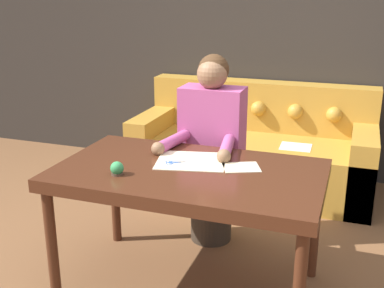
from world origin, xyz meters
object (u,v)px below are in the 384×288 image
person (211,152)px  pin_cushion (117,169)px  dining_table (189,181)px  couch (253,151)px  scissors (177,163)px

person → pin_cushion: person is taller
dining_table → pin_cushion: 0.40m
dining_table → couch: size_ratio=0.71×
couch → pin_cushion: 1.94m
pin_cushion → dining_table: bearing=32.3°
dining_table → person: (-0.05, 0.59, -0.02)m
dining_table → person: person is taller
scissors → dining_table: bearing=-34.4°
person → pin_cushion: bearing=-109.0°
couch → person: (-0.06, -1.07, 0.33)m
dining_table → pin_cushion: bearing=-147.7°
person → couch: bearing=87.0°
dining_table → scissors: bearing=145.6°
scissors → pin_cushion: bearing=-130.3°
couch → scissors: 1.65m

